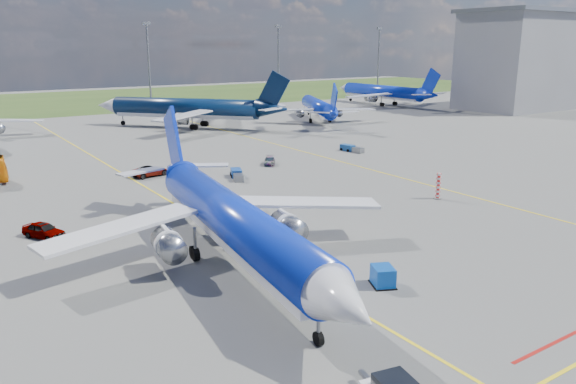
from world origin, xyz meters
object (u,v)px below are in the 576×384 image
bg_jet_n (186,127)px  bg_jet_ene (382,105)px  bg_jet_ne (318,121)px  uld_container (383,276)px  main_airliner (236,265)px  service_car_c (270,161)px  service_car_b (150,171)px  service_car_a (44,230)px  baggage_tug_w (237,175)px  warning_post (438,186)px  baggage_tug_e (351,149)px

bg_jet_n → bg_jet_ene: (66.36, 11.05, 0.00)m
bg_jet_ne → uld_container: bearing=81.4°
bg_jet_n → main_airliner: bearing=27.3°
service_car_c → service_car_b: bearing=-154.7°
service_car_a → baggage_tug_w: bearing=-7.2°
warning_post → service_car_c: bearing=102.8°
bg_jet_n → baggage_tug_w: bearing=32.2°
baggage_tug_w → service_car_c: bearing=53.6°
service_car_c → service_car_a: bearing=-121.2°
main_airliner → baggage_tug_e: (39.59, 32.98, 0.47)m
baggage_tug_e → warning_post: bearing=-117.7°
uld_container → service_car_a: bearing=151.1°
uld_container → baggage_tug_e: uld_container is taller
bg_jet_n → baggage_tug_w: bg_jet_n is taller
bg_jet_ene → main_airliner: (-94.57, -84.83, 0.00)m
uld_container → service_car_c: 43.82m
service_car_b → uld_container: bearing=170.3°
service_car_b → service_car_a: bearing=125.8°
bg_jet_ne → service_car_c: bearing=70.2°
warning_post → service_car_b: bearing=128.6°
main_airliner → service_car_a: 19.29m
bg_jet_n → bg_jet_ene: size_ratio=1.08×
uld_container → warning_post: bearing=57.8°
bg_jet_ne → service_car_a: 85.87m
bg_jet_n → main_airliner: bg_jet_n is taller
service_car_a → bg_jet_n: bearing=25.6°
service_car_a → service_car_c: 37.74m
bg_jet_n → service_car_c: bearing=41.0°
warning_post → service_car_b: size_ratio=0.59×
main_airliner → uld_container: 11.80m
bg_jet_ne → baggage_tug_w: size_ratio=7.56×
main_airliner → service_car_a: size_ratio=9.59×
warning_post → main_airliner: main_airliner is taller
bg_jet_ene → main_airliner: 127.04m
uld_container → service_car_b: uld_container is taller
main_airliner → service_car_b: (5.60, 34.12, 0.71)m
bg_jet_ene → service_car_a: size_ratio=9.70×
warning_post → bg_jet_ne: bg_jet_ne is taller
warning_post → bg_jet_ene: bg_jet_ene is taller
bg_jet_n → service_car_a: 70.37m
bg_jet_n → baggage_tug_e: bg_jet_n is taller
bg_jet_n → uld_container: 85.76m
bg_jet_n → service_car_a: (-39.55, -58.20, 0.73)m
bg_jet_n → service_car_c: 42.56m
baggage_tug_e → service_car_b: bearing=171.2°
bg_jet_ene → bg_jet_n: bearing=8.4°
main_airliner → bg_jet_ne: bearing=56.8°
bg_jet_ene → warning_post: bearing=49.6°
service_car_b → main_airliner: bearing=158.9°
bg_jet_ne → baggage_tug_e: bearing=86.7°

